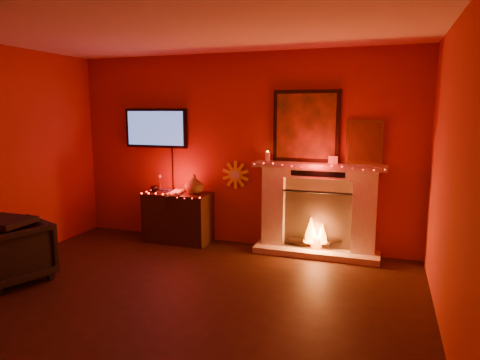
# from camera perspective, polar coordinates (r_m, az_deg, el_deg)

# --- Properties ---
(room) EXTENTS (5.00, 5.00, 5.00)m
(room) POSITION_cam_1_polar(r_m,az_deg,el_deg) (3.81, -12.46, 0.59)
(room) COLOR black
(room) RESTS_ON ground
(floor) EXTENTS (5.00, 5.00, 0.00)m
(floor) POSITION_cam_1_polar(r_m,az_deg,el_deg) (4.23, -11.79, -17.81)
(floor) COLOR black
(floor) RESTS_ON ground
(fireplace) EXTENTS (1.72, 0.40, 2.18)m
(fireplace) POSITION_cam_1_polar(r_m,az_deg,el_deg) (5.79, 10.28, -2.72)
(fireplace) COLOR beige
(fireplace) RESTS_ON floor
(tv) EXTENTS (1.00, 0.07, 1.24)m
(tv) POSITION_cam_1_polar(r_m,az_deg,el_deg) (6.55, -11.12, 6.78)
(tv) COLOR black
(tv) RESTS_ON room
(sunburst_clock) EXTENTS (0.40, 0.03, 0.40)m
(sunburst_clock) POSITION_cam_1_polar(r_m,az_deg,el_deg) (6.11, -0.60, 0.69)
(sunburst_clock) COLOR yellow
(sunburst_clock) RESTS_ON room
(console_table) EXTENTS (0.96, 0.58, 1.00)m
(console_table) POSITION_cam_1_polar(r_m,az_deg,el_deg) (6.35, -8.17, -4.61)
(console_table) COLOR black
(console_table) RESTS_ON floor
(armchair) EXTENTS (0.95, 0.96, 0.68)m
(armchair) POSITION_cam_1_polar(r_m,az_deg,el_deg) (5.49, -28.27, -8.49)
(armchair) COLOR black
(armchair) RESTS_ON floor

